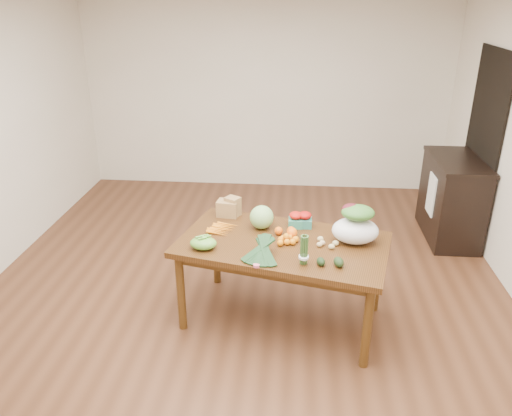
# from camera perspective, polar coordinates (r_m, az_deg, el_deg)

# --- Properties ---
(floor) EXTENTS (6.00, 6.00, 0.00)m
(floor) POSITION_cam_1_polar(r_m,az_deg,el_deg) (4.72, -1.49, -10.35)
(floor) COLOR brown
(floor) RESTS_ON ground
(room_walls) EXTENTS (5.02, 6.02, 2.70)m
(room_walls) POSITION_cam_1_polar(r_m,az_deg,el_deg) (4.12, -1.69, 5.43)
(room_walls) COLOR silver
(room_walls) RESTS_ON floor
(dining_table) EXTENTS (1.84, 1.29, 0.75)m
(dining_table) POSITION_cam_1_polar(r_m,az_deg,el_deg) (4.27, 2.99, -8.36)
(dining_table) COLOR #4C2A11
(dining_table) RESTS_ON floor
(doorway_dark) EXTENTS (0.02, 1.00, 2.10)m
(doorway_dark) POSITION_cam_1_polar(r_m,az_deg,el_deg) (6.06, 24.38, 6.35)
(doorway_dark) COLOR black
(doorway_dark) RESTS_ON floor
(cabinet) EXTENTS (0.52, 1.02, 0.94)m
(cabinet) POSITION_cam_1_polar(r_m,az_deg,el_deg) (6.06, 21.46, 0.99)
(cabinet) COLOR black
(cabinet) RESTS_ON floor
(dish_towel) EXTENTS (0.02, 0.28, 0.45)m
(dish_towel) POSITION_cam_1_polar(r_m,az_deg,el_deg) (5.88, 19.39, 1.46)
(dish_towel) COLOR white
(dish_towel) RESTS_ON cabinet
(paper_bag) EXTENTS (0.29, 0.26, 0.18)m
(paper_bag) POSITION_cam_1_polar(r_m,az_deg,el_deg) (4.52, -3.26, 0.14)
(paper_bag) COLOR #A47149
(paper_bag) RESTS_ON dining_table
(cabbage) EXTENTS (0.20, 0.20, 0.20)m
(cabbage) POSITION_cam_1_polar(r_m,az_deg,el_deg) (4.27, 0.65, -1.06)
(cabbage) COLOR #9AD179
(cabbage) RESTS_ON dining_table
(strawberry_basket_a) EXTENTS (0.14, 0.14, 0.11)m
(strawberry_basket_a) POSITION_cam_1_polar(r_m,az_deg,el_deg) (4.33, 4.54, -1.48)
(strawberry_basket_a) COLOR red
(strawberry_basket_a) RESTS_ON dining_table
(strawberry_basket_b) EXTENTS (0.14, 0.14, 0.11)m
(strawberry_basket_b) POSITION_cam_1_polar(r_m,az_deg,el_deg) (4.33, 5.59, -1.47)
(strawberry_basket_b) COLOR #B5130C
(strawberry_basket_b) RESTS_ON dining_table
(orange_a) EXTENTS (0.07, 0.07, 0.07)m
(orange_a) POSITION_cam_1_polar(r_m,az_deg,el_deg) (4.19, 2.60, -2.62)
(orange_a) COLOR orange
(orange_a) RESTS_ON dining_table
(orange_b) EXTENTS (0.07, 0.07, 0.07)m
(orange_b) POSITION_cam_1_polar(r_m,az_deg,el_deg) (4.19, 4.03, -2.59)
(orange_b) COLOR #FF5A0F
(orange_b) RESTS_ON dining_table
(orange_c) EXTENTS (0.09, 0.09, 0.09)m
(orange_c) POSITION_cam_1_polar(r_m,az_deg,el_deg) (4.14, 4.15, -2.84)
(orange_c) COLOR #FF600F
(orange_c) RESTS_ON dining_table
(mandarin_cluster) EXTENTS (0.22, 0.22, 0.08)m
(mandarin_cluster) POSITION_cam_1_polar(r_m,az_deg,el_deg) (4.06, 3.48, -3.42)
(mandarin_cluster) COLOR orange
(mandarin_cluster) RESTS_ON dining_table
(carrots) EXTENTS (0.27, 0.29, 0.03)m
(carrots) POSITION_cam_1_polar(r_m,az_deg,el_deg) (4.28, -3.91, -2.37)
(carrots) COLOR orange
(carrots) RESTS_ON dining_table
(snap_pea_bag) EXTENTS (0.21, 0.16, 0.10)m
(snap_pea_bag) POSITION_cam_1_polar(r_m,az_deg,el_deg) (3.98, -6.04, -4.02)
(snap_pea_bag) COLOR #5DA738
(snap_pea_bag) RESTS_ON dining_table
(kale_bunch) EXTENTS (0.40, 0.46, 0.16)m
(kale_bunch) POSITION_cam_1_polar(r_m,az_deg,el_deg) (3.77, 0.52, -4.95)
(kale_bunch) COLOR #163318
(kale_bunch) RESTS_ON dining_table
(asparagus_bundle) EXTENTS (0.10, 0.13, 0.26)m
(asparagus_bundle) POSITION_cam_1_polar(r_m,az_deg,el_deg) (3.71, 5.51, -4.77)
(asparagus_bundle) COLOR #467636
(asparagus_bundle) RESTS_ON dining_table
(potato_a) EXTENTS (0.05, 0.04, 0.04)m
(potato_a) POSITION_cam_1_polar(r_m,az_deg,el_deg) (4.06, 7.59, -3.96)
(potato_a) COLOR #DEB580
(potato_a) RESTS_ON dining_table
(potato_b) EXTENTS (0.05, 0.04, 0.04)m
(potato_b) POSITION_cam_1_polar(r_m,az_deg,el_deg) (4.03, 7.27, -4.16)
(potato_b) COLOR tan
(potato_b) RESTS_ON dining_table
(potato_c) EXTENTS (0.05, 0.05, 0.04)m
(potato_c) POSITION_cam_1_polar(r_m,az_deg,el_deg) (4.06, 9.08, -3.99)
(potato_c) COLOR #D6C17B
(potato_c) RESTS_ON dining_table
(potato_d) EXTENTS (0.05, 0.05, 0.04)m
(potato_d) POSITION_cam_1_polar(r_m,az_deg,el_deg) (4.11, 7.37, -3.53)
(potato_d) COLOR #CBBD75
(potato_d) RESTS_ON dining_table
(potato_e) EXTENTS (0.05, 0.05, 0.04)m
(potato_e) POSITION_cam_1_polar(r_m,az_deg,el_deg) (4.00, 8.63, -4.39)
(potato_e) COLOR #D6B77B
(potato_e) RESTS_ON dining_table
(avocado_a) EXTENTS (0.08, 0.10, 0.06)m
(avocado_a) POSITION_cam_1_polar(r_m,az_deg,el_deg) (3.77, 7.42, -6.09)
(avocado_a) COLOR black
(avocado_a) RESTS_ON dining_table
(avocado_b) EXTENTS (0.10, 0.12, 0.07)m
(avocado_b) POSITION_cam_1_polar(r_m,az_deg,el_deg) (3.77, 9.43, -6.11)
(avocado_b) COLOR black
(avocado_b) RESTS_ON dining_table
(salad_bag) EXTENTS (0.43, 0.36, 0.29)m
(salad_bag) POSITION_cam_1_polar(r_m,az_deg,el_deg) (4.09, 11.31, -2.04)
(salad_bag) COLOR white
(salad_bag) RESTS_ON dining_table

